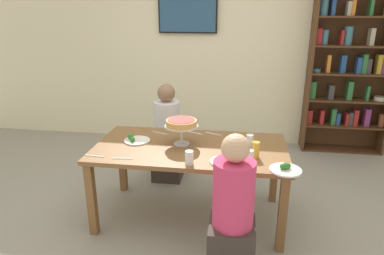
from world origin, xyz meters
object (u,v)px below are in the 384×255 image
(television, at_px, (188,16))
(salad_plate_spare, at_px, (136,140))
(deep_dish_pizza_stand, at_px, (181,124))
(cutlery_fork_near, at_px, (195,133))
(water_glass_clear_spare, at_px, (189,158))
(cutlery_spare_fork, at_px, (161,133))
(salad_plate_near_diner, at_px, (225,161))
(water_glass_clear_far, at_px, (250,140))
(cutlery_knife_near, at_px, (94,156))
(diner_near_right, at_px, (232,219))
(salad_plate_far_diner, at_px, (285,169))
(beer_glass_amber_tall, at_px, (256,150))
(dining_table, at_px, (190,155))
(diner_far_left, at_px, (167,139))
(cutlery_fork_far, at_px, (213,134))
(water_glass_clear_near, at_px, (249,156))
(cutlery_knife_far, at_px, (123,158))
(bookshelf, at_px, (350,72))

(television, height_order, salad_plate_spare, television)
(deep_dish_pizza_stand, distance_m, cutlery_fork_near, 0.38)
(water_glass_clear_spare, bearing_deg, deep_dish_pizza_stand, 108.10)
(television, relative_size, cutlery_spare_fork, 4.62)
(salad_plate_near_diner, relative_size, water_glass_clear_far, 2.34)
(deep_dish_pizza_stand, height_order, cutlery_knife_near, deep_dish_pizza_stand)
(diner_near_right, xyz_separation_m, deep_dish_pizza_stand, (-0.51, 0.78, 0.45))
(salad_plate_far_diner, relative_size, cutlery_spare_fork, 1.40)
(water_glass_clear_far, relative_size, cutlery_fork_near, 0.59)
(television, distance_m, beer_glass_amber_tall, 2.67)
(dining_table, relative_size, diner_far_left, 1.53)
(cutlery_knife_near, height_order, cutlery_fork_far, same)
(water_glass_clear_near, height_order, water_glass_clear_far, water_glass_clear_far)
(water_glass_clear_spare, bearing_deg, cutlery_knife_near, 177.42)
(diner_far_left, distance_m, cutlery_knife_near, 1.21)
(diner_far_left, xyz_separation_m, water_glass_clear_spare, (0.44, -1.15, 0.31))
(cutlery_fork_far, bearing_deg, water_glass_clear_spare, 102.15)
(cutlery_fork_far, bearing_deg, cutlery_knife_near, 58.32)
(diner_far_left, distance_m, water_glass_clear_near, 1.42)
(dining_table, bearing_deg, beer_glass_amber_tall, -15.24)
(water_glass_clear_near, height_order, cutlery_spare_fork, water_glass_clear_near)
(salad_plate_far_diner, xyz_separation_m, cutlery_knife_near, (-1.60, 0.05, -0.01))
(dining_table, bearing_deg, salad_plate_spare, 174.73)
(diner_near_right, distance_m, water_glass_clear_spare, 0.60)
(cutlery_knife_far, bearing_deg, diner_near_right, -28.69)
(bookshelf, xyz_separation_m, water_glass_clear_spare, (-1.84, -2.39, -0.33))
(cutlery_spare_fork, bearing_deg, cutlery_knife_far, 95.32)
(water_glass_clear_near, xyz_separation_m, water_glass_clear_spare, (-0.48, -0.11, 0.01))
(dining_table, relative_size, water_glass_clear_far, 16.53)
(dining_table, distance_m, cutlery_spare_fork, 0.47)
(salad_plate_far_diner, bearing_deg, salad_plate_spare, 161.87)
(beer_glass_amber_tall, height_order, water_glass_clear_near, beer_glass_amber_tall)
(cutlery_spare_fork, bearing_deg, salad_plate_far_diner, 169.19)
(diner_near_right, xyz_separation_m, salad_plate_spare, (-0.96, 0.79, 0.26))
(dining_table, distance_m, water_glass_clear_spare, 0.41)
(diner_near_right, height_order, water_glass_clear_spare, diner_near_right)
(salad_plate_spare, relative_size, cutlery_fork_far, 1.38)
(cutlery_fork_near, bearing_deg, deep_dish_pizza_stand, 98.12)
(water_glass_clear_near, height_order, water_glass_clear_spare, water_glass_clear_spare)
(salad_plate_far_diner, height_order, salad_plate_spare, salad_plate_spare)
(cutlery_fork_near, bearing_deg, salad_plate_spare, 52.49)
(beer_glass_amber_tall, bearing_deg, water_glass_clear_spare, -157.81)
(salad_plate_far_diner, bearing_deg, diner_near_right, -138.52)
(bookshelf, xyz_separation_m, cutlery_knife_far, (-2.42, -2.37, -0.39))
(diner_far_left, relative_size, water_glass_clear_spare, 10.09)
(water_glass_clear_near, height_order, cutlery_knife_near, water_glass_clear_near)
(bookshelf, xyz_separation_m, deep_dish_pizza_stand, (-1.98, -1.97, -0.19))
(diner_near_right, relative_size, cutlery_knife_near, 6.39)
(diner_far_left, distance_m, cutlery_fork_far, 0.75)
(diner_far_left, distance_m, salad_plate_spare, 0.79)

